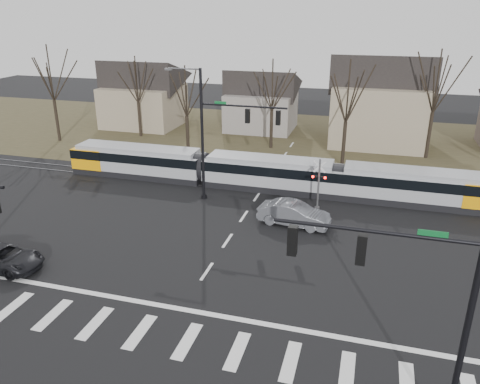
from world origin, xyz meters
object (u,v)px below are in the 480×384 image
(rail_crossing_signal, at_px, (318,186))
(tram, at_px, (268,172))
(suv, at_px, (2,257))
(sedan, at_px, (294,214))

(rail_crossing_signal, bearing_deg, tram, 145.09)
(tram, relative_size, suv, 7.21)
(sedan, bearing_deg, suv, 131.71)
(sedan, relative_size, rail_crossing_signal, 1.30)
(suv, height_order, rail_crossing_signal, rail_crossing_signal)
(sedan, height_order, rail_crossing_signal, rail_crossing_signal)
(sedan, height_order, suv, sedan)
(tram, height_order, sedan, tram)
(tram, distance_m, sedan, 7.23)
(tram, distance_m, rail_crossing_signal, 5.62)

